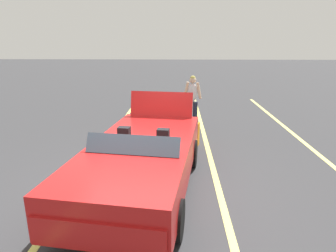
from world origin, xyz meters
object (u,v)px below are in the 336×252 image
(suitcase_medium_bright, at_px, (191,134))
(traveler_person, at_px, (192,98))
(convertible_car, at_px, (138,166))
(suitcase_large_black, at_px, (156,122))
(duffel_bag, at_px, (170,123))

(suitcase_medium_bright, height_order, traveler_person, traveler_person)
(traveler_person, bearing_deg, suitcase_medium_bright, 11.85)
(convertible_car, relative_size, traveler_person, 2.62)
(convertible_car, bearing_deg, suitcase_medium_bright, 166.60)
(convertible_car, xyz_separation_m, suitcase_large_black, (-3.63, 0.04, -0.22))
(suitcase_medium_bright, bearing_deg, traveler_person, -168.33)
(suitcase_medium_bright, bearing_deg, duffel_bag, -143.84)
(duffel_bag, height_order, traveler_person, traveler_person)
(convertible_car, xyz_separation_m, duffel_bag, (-4.33, 0.41, -0.43))
(convertible_car, distance_m, suitcase_large_black, 3.63)
(suitcase_medium_bright, distance_m, duffel_bag, 1.73)
(convertible_car, height_order, duffel_bag, convertible_car)
(traveler_person, bearing_deg, suitcase_large_black, -35.52)
(suitcase_medium_bright, distance_m, traveler_person, 1.91)
(convertible_car, distance_m, duffel_bag, 4.37)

